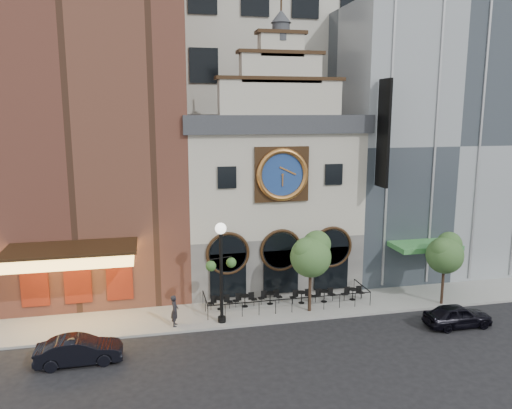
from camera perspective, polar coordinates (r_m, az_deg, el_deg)
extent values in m
plane|color=black|center=(31.14, 4.77, -13.27)|extent=(120.00, 120.00, 0.00)
cube|color=gray|center=(33.31, 3.47, -11.47)|extent=(44.00, 5.00, 0.15)
cube|color=#605E5B|center=(37.66, 1.20, -5.47)|extent=(12.00, 8.00, 4.00)
cube|color=beige|center=(36.52, 1.23, 2.84)|extent=(12.00, 8.00, 7.00)
cube|color=#2D3035|center=(36.19, 1.25, 9.29)|extent=(12.60, 8.60, 1.20)
cube|color=black|center=(32.49, 2.95, 3.46)|extent=(3.60, 0.25, 3.60)
cylinder|color=navy|center=(32.35, 3.02, 3.43)|extent=(3.10, 0.12, 3.10)
torus|color=#B87536|center=(32.28, 3.05, 3.41)|extent=(3.46, 0.36, 3.46)
cylinder|color=#2D3035|center=(33.06, 2.87, 19.06)|extent=(1.10, 1.10, 1.10)
cone|color=#2D3035|center=(33.21, 2.89, 20.68)|extent=(1.30, 1.30, 0.80)
cube|color=brown|center=(37.40, -19.59, 10.11)|extent=(14.00, 12.00, 25.00)
cube|color=#FFBF59|center=(30.89, -20.31, -5.53)|extent=(7.00, 3.40, 0.70)
cube|color=black|center=(30.77, -20.36, -4.73)|extent=(7.40, 3.80, 0.15)
cube|color=maroon|center=(33.09, -19.69, -8.42)|extent=(5.60, 0.15, 2.60)
cube|color=gray|center=(43.05, 17.76, 6.87)|extent=(14.00, 12.00, 20.00)
cube|color=#3F8A43|center=(36.43, 18.75, -4.49)|extent=(4.50, 2.40, 0.35)
cube|color=black|center=(33.80, 14.37, 7.85)|extent=(0.18, 1.60, 7.00)
cube|color=#B9B5A7|center=(48.49, -2.29, 19.41)|extent=(20.00, 16.00, 40.00)
cylinder|color=black|center=(32.32, -4.12, -10.64)|extent=(0.68, 0.68, 0.03)
cylinder|color=black|center=(32.45, -4.11, -11.24)|extent=(0.06, 0.06, 0.72)
cylinder|color=black|center=(32.65, -1.28, -10.38)|extent=(0.68, 0.68, 0.03)
cylinder|color=black|center=(32.78, -1.28, -10.99)|extent=(0.06, 0.06, 0.72)
cylinder|color=black|center=(33.06, 1.62, -10.11)|extent=(0.68, 0.68, 0.03)
cylinder|color=black|center=(33.19, 1.62, -10.71)|extent=(0.06, 0.06, 0.72)
cylinder|color=black|center=(33.35, 5.23, -9.97)|extent=(0.68, 0.68, 0.03)
cylinder|color=black|center=(33.48, 5.22, -10.56)|extent=(0.06, 0.06, 0.72)
cylinder|color=black|center=(33.72, 7.81, -9.79)|extent=(0.68, 0.68, 0.03)
cylinder|color=black|center=(33.85, 7.79, -10.37)|extent=(0.06, 0.06, 0.72)
cylinder|color=black|center=(34.37, 11.01, -9.49)|extent=(0.68, 0.68, 0.03)
cylinder|color=black|center=(34.50, 10.99, -10.06)|extent=(0.06, 0.06, 0.72)
imported|color=black|center=(32.50, 22.04, -11.69)|extent=(4.02, 1.64, 1.37)
imported|color=black|center=(27.72, -19.55, -15.43)|extent=(4.29, 1.59, 1.40)
imported|color=black|center=(30.24, -9.28, -11.88)|extent=(0.54, 0.74, 1.88)
cylinder|color=black|center=(29.78, -3.98, -8.36)|extent=(0.20, 0.20, 5.54)
cylinder|color=black|center=(30.72, -3.92, -12.96)|extent=(0.49, 0.49, 0.33)
sphere|color=white|center=(28.94, -4.06, -2.75)|extent=(0.66, 0.66, 0.66)
sphere|color=#345E25|center=(29.24, -5.18, -7.02)|extent=(0.62, 0.62, 0.62)
sphere|color=#345E25|center=(29.80, -2.85, -6.65)|extent=(0.62, 0.62, 0.62)
cylinder|color=#382619|center=(31.97, 6.19, -9.69)|extent=(0.20, 0.20, 2.76)
sphere|color=#366026|center=(31.29, 6.26, -5.97)|extent=(2.56, 2.56, 2.56)
sphere|color=#366026|center=(31.52, 6.97, -4.55)|extent=(1.77, 1.77, 1.77)
sphere|color=#366026|center=(30.85, 5.71, -5.25)|extent=(1.57, 1.57, 1.57)
cylinder|color=#382619|center=(35.15, 20.55, -8.60)|extent=(0.18, 0.18, 2.55)
sphere|color=#2F5622|center=(34.56, 20.76, -5.45)|extent=(2.37, 2.37, 2.37)
sphere|color=#2F5622|center=(34.87, 21.21, -4.26)|extent=(1.64, 1.64, 1.64)
sphere|color=#2F5622|center=(34.10, 20.46, -4.85)|extent=(1.46, 1.46, 1.46)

